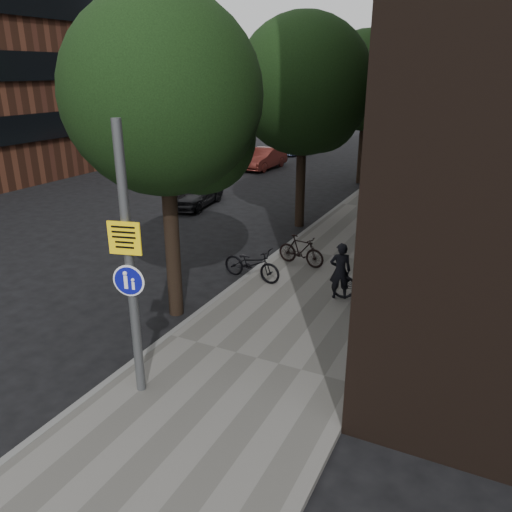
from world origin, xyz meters
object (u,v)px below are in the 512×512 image
Objects in this scene: parked_bike_facade_near at (369,282)px; parked_car_near at (196,193)px; pedestrian at (340,271)px; signpost at (130,266)px.

parked_car_near is at bearing 39.75° from parked_bike_facade_near.
pedestrian is 0.79m from parked_bike_facade_near.
pedestrian is 0.42× the size of parked_car_near.
parked_car_near is (-8.85, 6.86, -0.27)m from pedestrian.
parked_car_near reaches higher than parked_bike_facade_near.
pedestrian is 0.81× the size of parked_bike_facade_near.
parked_bike_facade_near is 0.52× the size of parked_car_near.
signpost reaches higher than parked_bike_facade_near.
signpost is at bearing 138.13° from parked_bike_facade_near.
parked_bike_facade_near is at bearing -42.05° from parked_car_near.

